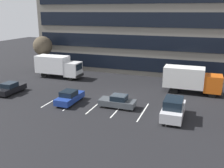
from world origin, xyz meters
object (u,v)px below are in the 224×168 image
Objects in this scene: sedan_navy at (70,97)px; sedan_black at (11,88)px; box_truck_orange at (191,79)px; sedan_charcoal at (118,102)px; bare_tree at (43,46)px; box_truck_white at (58,66)px; suv_silver at (173,109)px.

sedan_black is at bearing 176.62° from sedan_navy.
sedan_charcoal is (-7.36, -8.25, -1.25)m from box_truck_orange.
bare_tree reaches higher than box_truck_orange.
box_truck_orange is at bearing 20.41° from sedan_black.
sedan_charcoal is at bearing 0.18° from sedan_black.
box_truck_white is at bearing 81.04° from sedan_black.
sedan_black is at bearing -179.82° from sedan_charcoal.
box_truck_orange is 15.92m from sedan_navy.
sedan_navy is at bearing -46.09° from bare_tree.
box_truck_white reaches higher than sedan_charcoal.
box_truck_white reaches higher than box_truck_orange.
box_truck_orange is 1.77× the size of sedan_black.
box_truck_white is 6.13m from bare_tree.
suv_silver is 1.11× the size of sedan_navy.
sedan_black is at bearing 177.56° from suv_silver.
suv_silver is 1.14× the size of sedan_black.
sedan_black is (-21.19, 0.90, -0.34)m from suv_silver.
box_truck_white is (-20.82, 1.03, 0.04)m from box_truck_orange.
sedan_charcoal is (13.46, -9.28, -1.29)m from box_truck_white.
bare_tree is (-12.34, 12.82, 3.87)m from sedan_navy.
bare_tree is (-25.52, 3.98, 2.65)m from box_truck_orange.
sedan_charcoal is at bearing -33.96° from bare_tree.
suv_silver is 0.76× the size of bare_tree.
box_truck_orange is 25.97m from bare_tree.
suv_silver is (19.72, -10.23, -0.94)m from box_truck_white.
bare_tree reaches higher than sedan_charcoal.
box_truck_white reaches higher than suv_silver.
sedan_charcoal is at bearing -34.58° from box_truck_white.
sedan_charcoal is at bearing 5.73° from sedan_navy.
box_truck_orange is at bearing 83.17° from suv_silver.
box_truck_orange reaches higher than sedan_black.
box_truck_orange is at bearing -8.87° from bare_tree.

